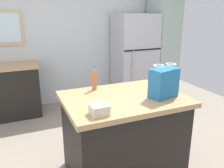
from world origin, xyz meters
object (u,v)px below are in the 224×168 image
bottle (94,79)px  shopping_bag (164,83)px  tall_cabinet (162,44)px  small_box (99,110)px  kitchen_island (123,136)px  refrigerator (134,58)px

bottle → shopping_bag: bearing=-41.7°
tall_cabinet → small_box: bearing=-133.8°
small_box → shopping_bag: bearing=11.0°
kitchen_island → bottle: size_ratio=4.53×
refrigerator → small_box: (-1.63, -2.39, 0.10)m
small_box → bottle: 0.67m
kitchen_island → refrigerator: size_ratio=0.71×
bottle → kitchen_island: bearing=-59.5°
shopping_bag → small_box: size_ratio=2.31×
refrigerator → shopping_bag: bearing=-111.6°
tall_cabinet → small_box: size_ratio=14.92×
small_box → kitchen_island: bearing=39.3°
small_box → bottle: size_ratio=0.55×
refrigerator → shopping_bag: size_ratio=5.01×
refrigerator → tall_cabinet: tall_cabinet is taller
kitchen_island → small_box: small_box is taller
kitchen_island → bottle: bottle is taller
shopping_bag → small_box: bearing=-169.0°
bottle → refrigerator: bearing=50.2°
kitchen_island → small_box: 0.69m
kitchen_island → refrigerator: (1.25, 2.08, 0.40)m
tall_cabinet → kitchen_island: bearing=-132.6°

